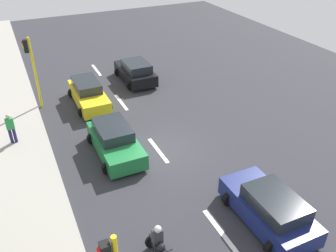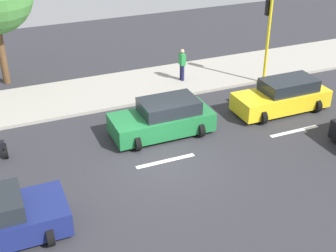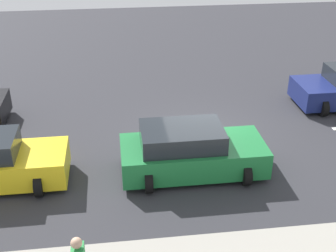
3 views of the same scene
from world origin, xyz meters
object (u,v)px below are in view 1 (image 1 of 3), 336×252
at_px(car_dark_blue, 269,208).
at_px(car_yellow_cab, 88,94).
at_px(pedestrian_near_signal, 11,128).
at_px(traffic_light_corner, 31,63).
at_px(car_black, 136,72).
at_px(motorcycle, 159,246).
at_px(car_green, 115,141).

relative_size(car_dark_blue, car_yellow_cab, 0.95).
height_order(car_dark_blue, pedestrian_near_signal, pedestrian_near_signal).
bearing_deg(car_yellow_cab, traffic_light_corner, -16.54).
height_order(car_black, car_yellow_cab, same).
distance_m(pedestrian_near_signal, traffic_light_corner, 4.61).
height_order(car_black, motorcycle, motorcycle).
bearing_deg(car_dark_blue, traffic_light_corner, -63.86).
height_order(car_black, traffic_light_corner, traffic_light_corner).
bearing_deg(car_dark_blue, car_yellow_cab, -73.39).
bearing_deg(pedestrian_near_signal, car_dark_blue, 130.61).
bearing_deg(motorcycle, pedestrian_near_signal, -67.84).
height_order(motorcycle, pedestrian_near_signal, pedestrian_near_signal).
xyz_separation_m(motorcycle, traffic_light_corner, (2.18, -13.68, 2.29)).
bearing_deg(car_yellow_cab, car_black, -152.05).
height_order(pedestrian_near_signal, traffic_light_corner, traffic_light_corner).
xyz_separation_m(car_dark_blue, motorcycle, (4.63, -0.21, -0.07)).
bearing_deg(car_yellow_cab, car_dark_blue, 106.61).
distance_m(car_yellow_cab, traffic_light_corner, 3.78).
bearing_deg(car_green, pedestrian_near_signal, -32.70).
bearing_deg(motorcycle, car_black, -107.60).
bearing_deg(car_black, pedestrian_near_signal, 29.88).
height_order(car_dark_blue, motorcycle, motorcycle).
bearing_deg(traffic_light_corner, car_black, -169.82).
distance_m(car_green, motorcycle, 6.93).
relative_size(car_green, pedestrian_near_signal, 2.52).
bearing_deg(car_black, motorcycle, 72.40).
relative_size(car_black, pedestrian_near_signal, 2.40).
bearing_deg(car_black, traffic_light_corner, 10.18).
bearing_deg(traffic_light_corner, car_dark_blue, 116.14).
bearing_deg(motorcycle, car_yellow_cab, -93.36).
distance_m(car_dark_blue, car_yellow_cab, 13.59).
xyz_separation_m(motorcycle, pedestrian_near_signal, (4.03, -9.89, 0.42)).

